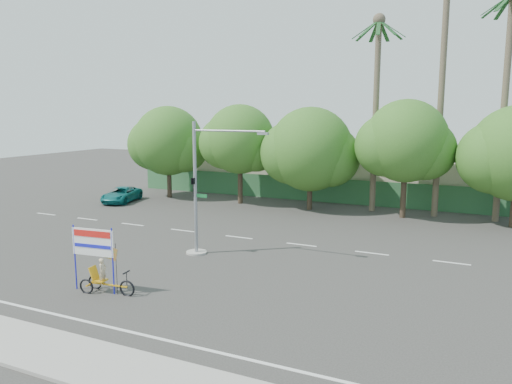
% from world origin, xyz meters
% --- Properties ---
extents(ground, '(120.00, 120.00, 0.00)m').
position_xyz_m(ground, '(0.00, 0.00, 0.00)').
color(ground, '#33302D').
rests_on(ground, ground).
extents(sidewalk_near, '(50.00, 2.40, 0.12)m').
position_xyz_m(sidewalk_near, '(0.00, -7.50, 0.06)').
color(sidewalk_near, gray).
rests_on(sidewalk_near, ground).
extents(fence, '(38.00, 0.08, 2.00)m').
position_xyz_m(fence, '(0.00, 21.50, 1.00)').
color(fence, '#336B3D').
rests_on(fence, ground).
extents(building_left, '(12.00, 8.00, 4.00)m').
position_xyz_m(building_left, '(-10.00, 26.00, 2.00)').
color(building_left, beige).
rests_on(building_left, ground).
extents(building_right, '(14.00, 8.00, 3.60)m').
position_xyz_m(building_right, '(8.00, 26.00, 1.80)').
color(building_right, beige).
rests_on(building_right, ground).
extents(tree_far_left, '(7.14, 6.00, 7.96)m').
position_xyz_m(tree_far_left, '(-14.05, 18.00, 4.76)').
color(tree_far_left, '#473828').
rests_on(tree_far_left, ground).
extents(tree_left, '(6.66, 5.60, 8.07)m').
position_xyz_m(tree_left, '(-7.05, 18.00, 5.06)').
color(tree_left, '#473828').
rests_on(tree_left, ground).
extents(tree_center, '(7.62, 6.40, 7.85)m').
position_xyz_m(tree_center, '(-1.05, 18.00, 4.47)').
color(tree_center, '#473828').
rests_on(tree_center, ground).
extents(tree_right, '(6.90, 5.80, 8.36)m').
position_xyz_m(tree_right, '(5.95, 18.00, 5.24)').
color(tree_right, '#473828').
rests_on(tree_right, ground).
extents(palm_tall, '(3.73, 3.79, 17.45)m').
position_xyz_m(palm_tall, '(8.00, 19.50, 10.46)').
color(palm_tall, '#70604C').
rests_on(palm_tall, ground).
extents(palm_mid, '(3.73, 3.79, 15.45)m').
position_xyz_m(palm_mid, '(12.00, 19.50, 9.40)').
color(palm_mid, '#70604C').
rests_on(palm_mid, ground).
extents(palm_short, '(3.73, 3.79, 14.45)m').
position_xyz_m(palm_short, '(3.50, 19.50, 8.86)').
color(palm_short, '#70604C').
rests_on(palm_short, ground).
extents(traffic_signal, '(4.72, 1.10, 7.00)m').
position_xyz_m(traffic_signal, '(-2.20, 3.98, 2.92)').
color(traffic_signal, gray).
rests_on(traffic_signal, ground).
extents(trike_billboard, '(2.90, 0.80, 2.86)m').
position_xyz_m(trike_billboard, '(-3.05, -2.67, 1.15)').
color(trike_billboard, black).
rests_on(trike_billboard, ground).
extents(pickup_truck, '(3.02, 4.80, 1.24)m').
position_xyz_m(pickup_truck, '(-16.25, 14.31, 0.62)').
color(pickup_truck, '#0F6969').
rests_on(pickup_truck, ground).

